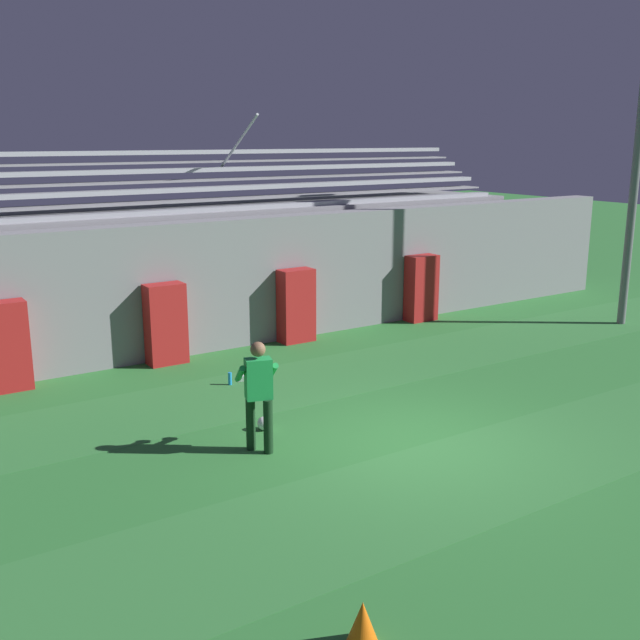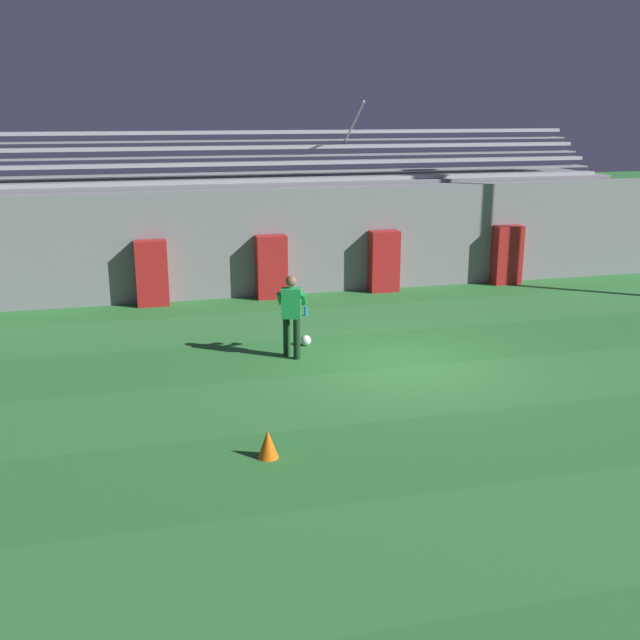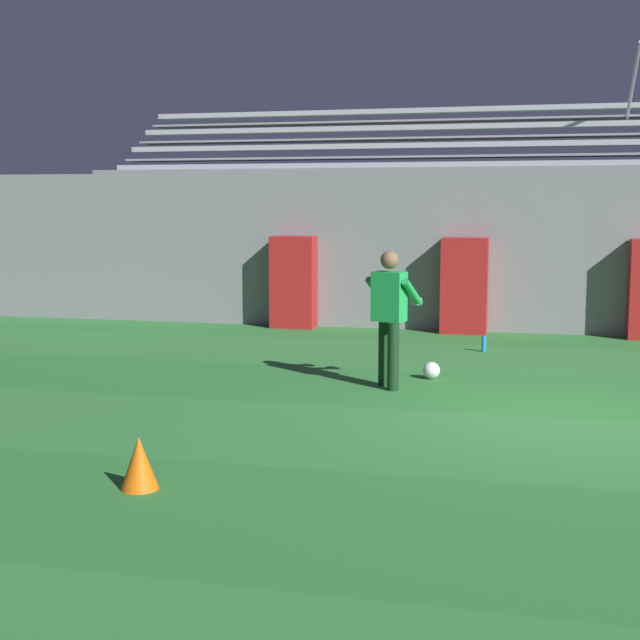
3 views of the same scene
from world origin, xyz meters
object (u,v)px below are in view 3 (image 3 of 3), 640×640
at_px(goalkeeper, 390,310).
at_px(soccer_ball, 431,370).
at_px(padding_pillar_gate_left, 464,286).
at_px(water_bottle, 484,344).
at_px(padding_pillar_far_left, 293,282).
at_px(traffic_cone, 139,463).

bearing_deg(goalkeeper, soccer_ball, 56.15).
bearing_deg(padding_pillar_gate_left, goalkeeper, -96.25).
xyz_separation_m(soccer_ball, water_bottle, (0.54, 2.29, 0.01)).
distance_m(padding_pillar_gate_left, soccer_ball, 4.30).
bearing_deg(padding_pillar_gate_left, soccer_ball, -91.23).
xyz_separation_m(padding_pillar_far_left, goalkeeper, (2.52, -4.90, 0.13)).
relative_size(traffic_cone, water_bottle, 1.75).
height_order(soccer_ball, water_bottle, water_bottle).
distance_m(traffic_cone, water_bottle, 7.63).
distance_m(goalkeeper, water_bottle, 3.23).
relative_size(padding_pillar_far_left, traffic_cone, 3.94).
bearing_deg(soccer_ball, water_bottle, 76.68).
height_order(padding_pillar_gate_left, goalkeeper, goalkeeper).
xyz_separation_m(padding_pillar_gate_left, padding_pillar_far_left, (-3.06, 0.00, 0.00)).
bearing_deg(water_bottle, soccer_ball, -103.32).
xyz_separation_m(goalkeeper, traffic_cone, (-1.30, -4.32, -0.74)).
bearing_deg(water_bottle, traffic_cone, -107.43).
xyz_separation_m(padding_pillar_gate_left, goalkeeper, (-0.54, -4.90, 0.13)).
xyz_separation_m(traffic_cone, water_bottle, (2.28, 7.28, -0.09)).
xyz_separation_m(padding_pillar_far_left, water_bottle, (3.51, -1.95, -0.71)).
bearing_deg(padding_pillar_gate_left, water_bottle, -76.94).
height_order(padding_pillar_gate_left, padding_pillar_far_left, same).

